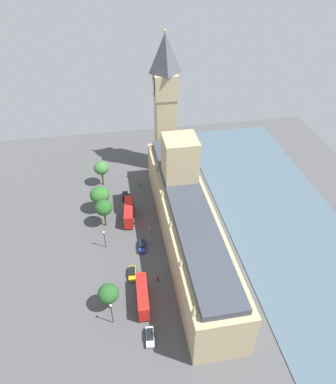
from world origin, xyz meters
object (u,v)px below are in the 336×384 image
object	(u,v)px
double_decker_bus_opposite_hall	(143,296)
plane_tree_slot_11	(108,294)
car_black_near_tower	(125,196)
car_blue_leading	(142,245)
clock_tower	(165,103)
car_yellow_cab_by_river_gate	(132,273)
parliament_building	(187,217)
car_white_corner	(150,336)
pedestrian_far_end	(158,278)
plane_tree_slot_10	(100,195)
pedestrian_trailing	(140,185)
street_lamp_slot_13	(104,236)
plane_tree_slot_12	(104,208)
pedestrian_midblock	(150,230)
plane_tree_under_trees	(101,168)
double_decker_bus_kerbside	(129,212)
street_lamp_slot_14	(111,310)

from	to	relation	value
double_decker_bus_opposite_hall	plane_tree_slot_11	size ratio (longest dim) A/B	1.43
car_black_near_tower	car_blue_leading	world-z (taller)	same
clock_tower	car_yellow_cab_by_river_gate	size ratio (longest dim) A/B	10.06
parliament_building	car_white_corner	bearing A→B (deg)	63.59
car_black_near_tower	pedestrian_far_end	xyz separation A→B (m)	(-5.40, 34.28, -0.12)
plane_tree_slot_10	clock_tower	bearing A→B (deg)	-137.43
pedestrian_far_end	double_decker_bus_opposite_hall	bearing A→B (deg)	-144.09
pedestrian_trailing	street_lamp_slot_13	distance (m)	28.90
car_blue_leading	plane_tree_slot_12	world-z (taller)	plane_tree_slot_12
plane_tree_slot_12	car_yellow_cab_by_river_gate	bearing A→B (deg)	106.60
pedestrian_trailing	parliament_building	bearing A→B (deg)	82.03
car_white_corner	pedestrian_far_end	size ratio (longest dim) A/B	2.80
pedestrian_midblock	plane_tree_slot_10	distance (m)	18.74
parliament_building	double_decker_bus_opposite_hall	bearing A→B (deg)	52.77
clock_tower	car_white_corner	bearing A→B (deg)	77.51
pedestrian_trailing	plane_tree_slot_11	distance (m)	47.25
car_yellow_cab_by_river_gate	pedestrian_far_end	bearing A→B (deg)	162.39
pedestrian_trailing	plane_tree_slot_12	size ratio (longest dim) A/B	0.19
double_decker_bus_opposite_hall	pedestrian_far_end	size ratio (longest dim) A/B	6.22
car_yellow_cab_by_river_gate	plane_tree_under_trees	xyz separation A→B (m)	(6.03, -40.42, 5.70)
car_blue_leading	plane_tree_slot_10	distance (m)	21.13
clock_tower	car_yellow_cab_by_river_gate	world-z (taller)	clock_tower
car_blue_leading	pedestrian_midblock	bearing A→B (deg)	-110.28
double_decker_bus_kerbside	double_decker_bus_opposite_hall	world-z (taller)	same
clock_tower	pedestrian_midblock	distance (m)	42.40
plane_tree_slot_12	street_lamp_slot_14	xyz separation A→B (m)	(-0.43, 32.51, -2.02)
pedestrian_far_end	plane_tree_slot_10	xyz separation A→B (m)	(13.05, -29.36, 5.38)
car_black_near_tower	pedestrian_trailing	world-z (taller)	car_black_near_tower
plane_tree_slot_11	plane_tree_slot_12	bearing A→B (deg)	-89.99
car_blue_leading	double_decker_bus_kerbside	bearing A→B (deg)	-72.16
car_black_near_tower	plane_tree_slot_11	distance (m)	40.93
plane_tree_slot_10	car_yellow_cab_by_river_gate	bearing A→B (deg)	104.55
double_decker_bus_opposite_hall	car_white_corner	xyz separation A→B (m)	(-0.45, 9.19, -1.75)
double_decker_bus_opposite_hall	plane_tree_slot_12	size ratio (longest dim) A/B	1.19
parliament_building	plane_tree_slot_12	size ratio (longest dim) A/B	7.63
parliament_building	plane_tree_slot_11	world-z (taller)	parliament_building
pedestrian_far_end	pedestrian_midblock	world-z (taller)	pedestrian_far_end
car_white_corner	clock_tower	bearing A→B (deg)	-97.29
parliament_building	pedestrian_midblock	world-z (taller)	parliament_building
double_decker_bus_kerbside	plane_tree_slot_10	size ratio (longest dim) A/B	1.23
pedestrian_far_end	car_black_near_tower	bearing A→B (deg)	81.66
double_decker_bus_kerbside	double_decker_bus_opposite_hall	distance (m)	30.26
car_black_near_tower	car_yellow_cab_by_river_gate	xyz separation A→B (m)	(0.74, 31.57, 0.00)
car_white_corner	street_lamp_slot_14	bearing A→B (deg)	-29.42
car_white_corner	pedestrian_trailing	bearing A→B (deg)	-89.08
pedestrian_far_end	plane_tree_under_trees	bearing A→B (deg)	88.47
car_blue_leading	pedestrian_trailing	bearing A→B (deg)	-88.49
clock_tower	plane_tree_slot_12	bearing A→B (deg)	51.42
parliament_building	street_lamp_slot_13	bearing A→B (deg)	-1.75
pedestrian_trailing	car_blue_leading	bearing A→B (deg)	55.96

